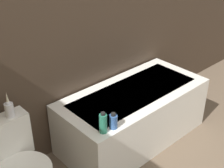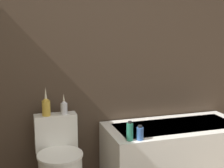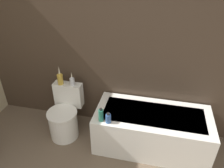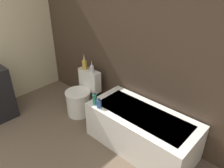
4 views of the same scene
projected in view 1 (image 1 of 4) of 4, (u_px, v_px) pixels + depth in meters
name	position (u px, v px, depth m)	size (l,w,h in m)	color
wall_back_tiled	(23.00, 18.00, 2.26)	(6.40, 0.06, 2.60)	#423326
bathtub	(133.00, 115.00, 2.98)	(1.43, 0.68, 0.53)	white
vase_silver	(9.00, 108.00, 2.19)	(0.06, 0.06, 0.20)	silver
shampoo_bottle_tall	(103.00, 123.00, 2.29)	(0.06, 0.06, 0.18)	#267259
shampoo_bottle_short	(113.00, 121.00, 2.35)	(0.06, 0.06, 0.13)	#335999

